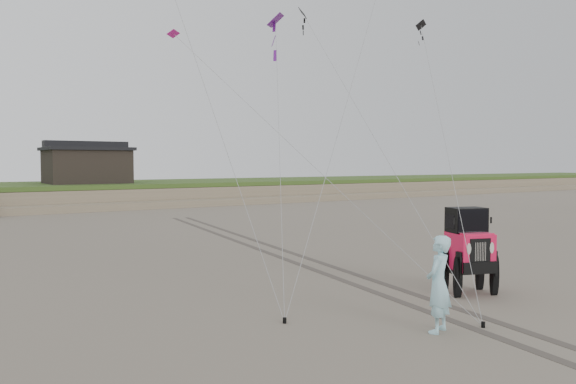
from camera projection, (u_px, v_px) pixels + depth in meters
name	position (u px, v px, depth m)	size (l,w,h in m)	color
ground	(399.00, 310.00, 12.85)	(160.00, 160.00, 0.00)	#6B6054
dune_ridge	(59.00, 195.00, 44.13)	(160.00, 14.25, 1.73)	#7A6B54
cabin	(87.00, 164.00, 44.68)	(6.40, 5.40, 3.35)	black
jeep	(469.00, 260.00, 14.36)	(2.05, 4.75, 1.77)	#ED1647
man	(438.00, 284.00, 11.09)	(0.71, 0.46, 1.93)	#98DCEB
stake_main	(285.00, 320.00, 11.75)	(0.08, 0.08, 0.12)	black
stake_aux	(483.00, 325.00, 11.45)	(0.08, 0.08, 0.12)	black
tire_tracks	(283.00, 254.00, 20.63)	(5.22, 29.74, 0.01)	#4C443D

